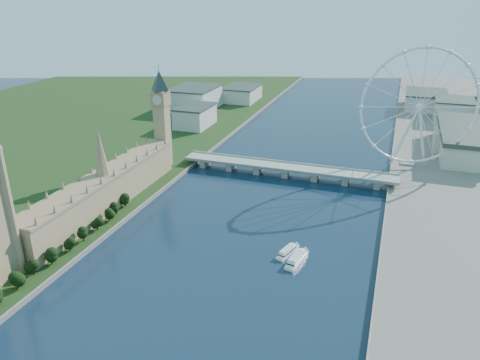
% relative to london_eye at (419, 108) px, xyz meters
% --- Properties ---
extents(tree_row, '(7.48, 215.48, 19.51)m').
position_rel_london_eye_xyz_m(tree_row, '(-232.98, -281.08, -58.50)').
color(tree_row, black).
rests_on(tree_row, ground).
extents(parliament_range, '(24.00, 200.00, 70.00)m').
position_rel_london_eye_xyz_m(parliament_range, '(-247.98, -185.08, -49.04)').
color(parliament_range, tan).
rests_on(parliament_range, ground).
extents(big_ben, '(20.02, 20.02, 110.00)m').
position_rel_london_eye_xyz_m(big_ben, '(-247.98, -77.08, -0.95)').
color(big_ben, tan).
rests_on(big_ben, ground).
extents(westminster_bridge, '(220.00, 22.00, 9.50)m').
position_rel_london_eye_xyz_m(westminster_bridge, '(-119.98, -55.08, -60.89)').
color(westminster_bridge, gray).
rests_on(westminster_bridge, ground).
extents(london_eye, '(113.60, 39.12, 124.30)m').
position_rel_london_eye_xyz_m(london_eye, '(0.00, 0.00, 0.00)').
color(london_eye, silver).
rests_on(london_eye, ground).
extents(county_hall, '(54.00, 144.00, 35.00)m').
position_rel_london_eye_xyz_m(county_hall, '(55.02, 74.92, -67.52)').
color(county_hall, beige).
rests_on(county_hall, ground).
extents(city_skyline, '(505.00, 280.00, 32.00)m').
position_rel_london_eye_xyz_m(city_skyline, '(-80.75, 205.00, -50.56)').
color(city_skyline, beige).
rests_on(city_skyline, ground).
extents(tour_boat_near, '(13.78, 26.39, 5.62)m').
position_rel_london_eye_xyz_m(tour_boat_near, '(-83.00, -205.61, -67.52)').
color(tour_boat_near, white).
rests_on(tour_boat_near, ground).
extents(tour_boat_far, '(13.10, 30.08, 6.44)m').
position_rel_london_eye_xyz_m(tour_boat_far, '(-74.40, -213.90, -67.52)').
color(tour_boat_far, white).
rests_on(tour_boat_far, ground).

